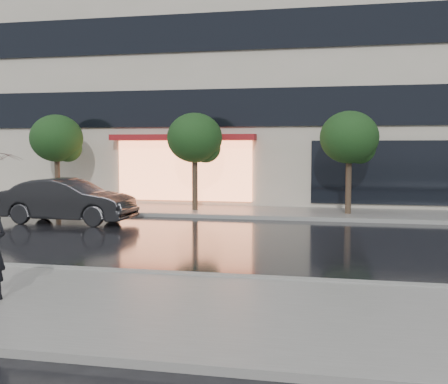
# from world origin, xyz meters

# --- Properties ---
(ground) EXTENTS (120.00, 120.00, 0.00)m
(ground) POSITION_xyz_m (0.00, 0.00, 0.00)
(ground) COLOR black
(ground) RESTS_ON ground
(sidewalk_near) EXTENTS (60.00, 4.50, 0.12)m
(sidewalk_near) POSITION_xyz_m (0.00, -3.25, 0.06)
(sidewalk_near) COLOR slate
(sidewalk_near) RESTS_ON ground
(sidewalk_far) EXTENTS (60.00, 3.50, 0.12)m
(sidewalk_far) POSITION_xyz_m (0.00, 10.25, 0.06)
(sidewalk_far) COLOR slate
(sidewalk_far) RESTS_ON ground
(curb_near) EXTENTS (60.00, 0.25, 0.14)m
(curb_near) POSITION_xyz_m (0.00, -1.00, 0.07)
(curb_near) COLOR gray
(curb_near) RESTS_ON ground
(curb_far) EXTENTS (60.00, 0.25, 0.14)m
(curb_far) POSITION_xyz_m (0.00, 8.50, 0.07)
(curb_far) COLOR gray
(curb_far) RESTS_ON ground
(office_building) EXTENTS (30.00, 12.76, 18.00)m
(office_building) POSITION_xyz_m (-0.00, 17.97, 9.00)
(office_building) COLOR #BAAD9D
(office_building) RESTS_ON ground
(tree_far_west) EXTENTS (2.20, 2.20, 3.99)m
(tree_far_west) POSITION_xyz_m (-8.94, 10.03, 2.92)
(tree_far_west) COLOR #33261C
(tree_far_west) RESTS_ON ground
(tree_mid_west) EXTENTS (2.20, 2.20, 3.99)m
(tree_mid_west) POSITION_xyz_m (-2.94, 10.03, 2.92)
(tree_mid_west) COLOR #33261C
(tree_mid_west) RESTS_ON ground
(tree_mid_east) EXTENTS (2.20, 2.20, 3.99)m
(tree_mid_east) POSITION_xyz_m (3.06, 10.03, 2.92)
(tree_mid_east) COLOR #33261C
(tree_mid_east) RESTS_ON ground
(parked_car) EXTENTS (4.73, 1.79, 1.54)m
(parked_car) POSITION_xyz_m (-6.57, 6.24, 0.77)
(parked_car) COLOR black
(parked_car) RESTS_ON ground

